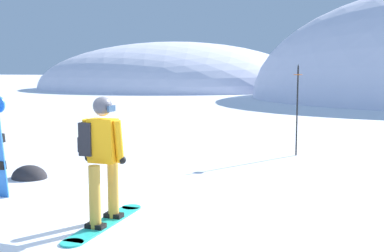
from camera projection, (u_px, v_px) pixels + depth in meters
name	position (u px, v px, depth m)	size (l,w,h in m)	color
ground_plane	(118.00, 221.00, 6.53)	(300.00, 300.00, 0.00)	white
ridge_peak_far	(174.00, 89.00, 52.13)	(29.82, 26.84, 10.02)	white
snowboarder_main	(101.00, 157.00, 6.31)	(0.64, 1.84, 1.71)	#23B7A3
piste_marker_near	(297.00, 104.00, 11.40)	(0.20, 0.20, 2.20)	black
rock_dark	(29.00, 178.00, 9.13)	(0.70, 0.60, 0.49)	#282628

